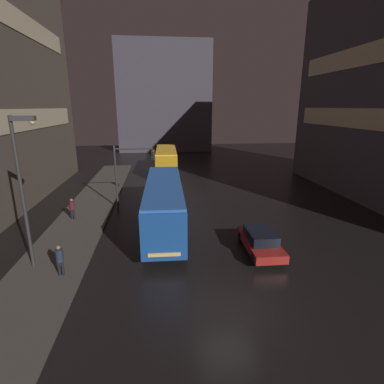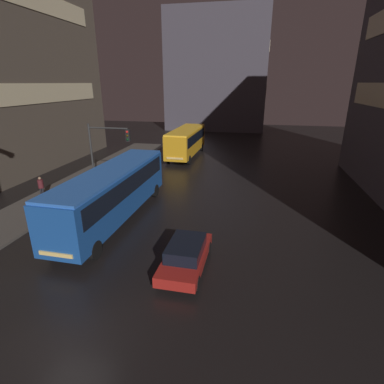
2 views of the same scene
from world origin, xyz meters
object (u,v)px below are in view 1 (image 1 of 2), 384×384
traffic_light_main (130,166)px  street_lamp_sidewalk (23,172)px  bus_near (164,201)px  bus_far (166,159)px  car_taxi (260,241)px  pedestrian_near (72,207)px  pedestrian_mid (60,258)px

traffic_light_main → street_lamp_sidewalk: street_lamp_sidewalk is taller
bus_near → traffic_light_main: 5.64m
bus_near → traffic_light_main: (-2.69, 4.66, 1.68)m
bus_far → traffic_light_main: 14.28m
bus_near → car_taxi: size_ratio=2.71×
car_taxi → traffic_light_main: traffic_light_main is taller
bus_far → street_lamp_sidewalk: bearing=73.1°
traffic_light_main → street_lamp_sidewalk: bearing=-114.4°
car_taxi → bus_near: bearing=-36.6°
car_taxi → pedestrian_near: (-12.81, 6.67, 0.42)m
bus_far → bus_near: bearing=89.3°
pedestrian_near → car_taxi: bearing=-129.3°
bus_far → street_lamp_sidewalk: street_lamp_sidewalk is taller
bus_far → car_taxi: (5.07, -22.84, -1.32)m
bus_far → pedestrian_near: size_ratio=6.15×
pedestrian_mid → street_lamp_sidewalk: 4.71m
pedestrian_near → pedestrian_mid: size_ratio=0.98×
street_lamp_sidewalk → traffic_light_main: bearing=65.6°
car_taxi → street_lamp_sidewalk: street_lamp_sidewalk is taller
car_taxi → pedestrian_mid: 11.36m
car_taxi → street_lamp_sidewalk: size_ratio=0.55×
bus_far → pedestrian_mid: bearing=77.3°
bus_far → car_taxi: 23.43m
bus_near → traffic_light_main: size_ratio=2.17×
pedestrian_mid → pedestrian_near: bearing=121.0°
pedestrian_mid → traffic_light_main: (2.80, 10.75, 2.64)m
pedestrian_mid → traffic_light_main: 11.42m
bus_far → pedestrian_near: (-7.75, -16.17, -0.91)m
bus_near → bus_far: bus_near is taller
bus_near → pedestrian_near: size_ratio=7.28×
bus_far → pedestrian_mid: size_ratio=6.06×
pedestrian_near → bus_far: bearing=-37.4°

